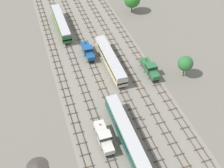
% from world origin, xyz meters
% --- Properties ---
extents(ground_plane, '(480.00, 480.00, 0.00)m').
position_xyz_m(ground_plane, '(0.00, 56.00, 0.00)').
color(ground_plane, slate).
extents(ballast_bed, '(26.92, 176.00, 0.01)m').
position_xyz_m(ballast_bed, '(0.00, 56.00, 0.00)').
color(ballast_bed, gray).
rests_on(ballast_bed, ground).
extents(track_far_left, '(2.40, 126.00, 0.29)m').
position_xyz_m(track_far_left, '(-11.46, 57.00, 0.14)').
color(track_far_left, '#47382D').
rests_on(track_far_left, ground).
extents(track_left, '(2.40, 126.00, 0.29)m').
position_xyz_m(track_left, '(-6.87, 57.00, 0.14)').
color(track_left, '#47382D').
rests_on(track_left, ground).
extents(track_centre_left, '(2.40, 126.00, 0.29)m').
position_xyz_m(track_centre_left, '(-2.29, 57.00, 0.14)').
color(track_centre_left, '#47382D').
rests_on(track_centre_left, ground).
extents(track_centre, '(2.40, 126.00, 0.29)m').
position_xyz_m(track_centre, '(2.29, 57.00, 0.14)').
color(track_centre, '#47382D').
rests_on(track_centre, ground).
extents(track_centre_right, '(2.40, 126.00, 0.29)m').
position_xyz_m(track_centre_right, '(6.87, 57.00, 0.14)').
color(track_centre_right, '#47382D').
rests_on(track_centre_right, ground).
extents(track_right, '(2.40, 126.00, 0.29)m').
position_xyz_m(track_right, '(11.46, 57.00, 0.14)').
color(track_right, '#47382D').
rests_on(track_right, ground).
extents(passenger_coach_centre_left_nearest, '(2.96, 22.00, 3.80)m').
position_xyz_m(passenger_coach_centre_left_nearest, '(-2.29, 37.63, 2.61)').
color(passenger_coach_centre_left_nearest, '#286638').
rests_on(passenger_coach_centre_left_nearest, ground).
extents(shunter_loco_left_near, '(2.74, 8.46, 3.10)m').
position_xyz_m(shunter_loco_left_near, '(-6.87, 39.22, 2.01)').
color(shunter_loco_left_near, beige).
rests_on(shunter_loco_left_near, ground).
extents(shunter_loco_right_mid, '(2.74, 8.46, 3.10)m').
position_xyz_m(shunter_loco_right_mid, '(11.46, 57.27, 2.01)').
color(shunter_loco_right_mid, '#286638').
rests_on(shunter_loco_right_mid, ground).
extents(diesel_railcar_centre_midfar, '(2.96, 20.50, 3.80)m').
position_xyz_m(diesel_railcar_centre_midfar, '(2.29, 63.48, 2.60)').
color(diesel_railcar_centre_midfar, beige).
rests_on(diesel_railcar_centre_midfar, ground).
extents(shunter_loco_centre_left_far, '(2.74, 8.46, 3.10)m').
position_xyz_m(shunter_loco_centre_left_far, '(-2.29, 70.33, 2.01)').
color(shunter_loco_centre_left_far, '#194C8C').
rests_on(shunter_loco_centre_left_far, ground).
extents(diesel_railcar_left_farther, '(2.96, 20.50, 3.80)m').
position_xyz_m(diesel_railcar_left_farther, '(-6.87, 87.03, 2.60)').
color(diesel_railcar_left_farther, '#286638').
rests_on(diesel_railcar_left_farther, ground).
extents(signal_post_nearest, '(0.28, 0.47, 5.07)m').
position_xyz_m(signal_post_nearest, '(-0.00, 42.81, 3.24)').
color(signal_post_nearest, gray).
rests_on(signal_post_nearest, ground).
extents(lineside_tree_1, '(4.04, 4.04, 6.22)m').
position_xyz_m(lineside_tree_1, '(19.65, 53.81, 4.19)').
color(lineside_tree_1, '#4C331E').
rests_on(lineside_tree_1, ground).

